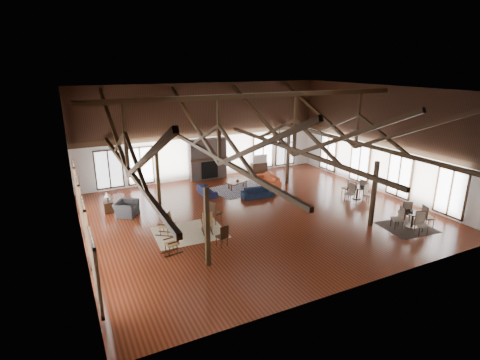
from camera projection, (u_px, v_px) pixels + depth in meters
name	position (u px, v px, depth m)	size (l,w,h in m)	color
floor	(258.00, 214.00, 18.53)	(16.00, 16.00, 0.00)	maroon
ceiling	(259.00, 90.00, 16.74)	(16.00, 14.00, 0.02)	black
wall_back	(205.00, 132.00, 23.63)	(16.00, 0.02, 6.00)	white
wall_front	(367.00, 203.00, 11.64)	(16.00, 0.02, 6.00)	white
wall_left	(75.00, 177.00, 14.27)	(0.02, 14.00, 6.00)	white
wall_right	(383.00, 140.00, 21.00)	(0.02, 14.00, 6.00)	white
roof_truss	(259.00, 133.00, 17.33)	(15.60, 14.07, 3.14)	black
post_grid	(258.00, 185.00, 18.08)	(8.16, 7.16, 3.05)	black
fireplace	(208.00, 159.00, 23.86)	(2.50, 0.69, 2.60)	#715E56
ceiling_fan	(279.00, 143.00, 16.77)	(1.60, 1.60, 0.75)	black
sofa_navy_front	(258.00, 193.00, 20.78)	(1.79, 0.70, 0.52)	black
sofa_navy_left	(207.00, 190.00, 21.19)	(0.67, 1.70, 0.50)	black
sofa_orange	(268.00, 180.00, 22.87)	(0.82, 2.09, 0.61)	#B74923
coffee_table	(237.00, 183.00, 22.12)	(1.26, 0.91, 0.44)	brown
vase	(238.00, 180.00, 22.02)	(0.20, 0.20, 0.21)	#B2B2B2
armchair	(126.00, 208.00, 18.28)	(1.09, 0.95, 0.71)	#2B2B2D
side_table_lamp	(108.00, 205.00, 18.60)	(0.42, 0.42, 1.07)	black
rocking_chair_a	(167.00, 224.00, 16.15)	(0.90, 0.82, 1.04)	olive
rocking_chair_b	(207.00, 223.00, 16.31)	(0.56, 0.85, 1.01)	olive
rocking_chair_c	(173.00, 242.00, 14.66)	(0.82, 0.53, 0.99)	olive
side_chair_a	(214.00, 211.00, 17.22)	(0.63, 0.63, 1.11)	black
side_chair_b	(223.00, 235.00, 15.06)	(0.48, 0.48, 0.94)	black
cafe_table_near	(413.00, 217.00, 16.87)	(1.96, 1.96, 1.01)	black
cafe_table_far	(357.00, 190.00, 20.48)	(1.87, 1.87, 0.96)	black
cup_near	(412.00, 211.00, 16.86)	(0.13, 0.13, 0.10)	#B2B2B2
cup_far	(356.00, 186.00, 20.46)	(0.13, 0.13, 0.10)	#B2B2B2
tv_console	(259.00, 167.00, 25.83)	(1.15, 0.43, 0.57)	black
television	(259.00, 159.00, 25.66)	(1.04, 0.14, 0.60)	#B2B2B2
rug_tan	(189.00, 232.00, 16.50)	(3.04, 2.39, 0.01)	tan
rug_navy	(240.00, 189.00, 22.19)	(3.20, 2.40, 0.01)	#1A1D4A
rug_dark	(407.00, 227.00, 17.02)	(2.13, 1.94, 0.01)	#2A231C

